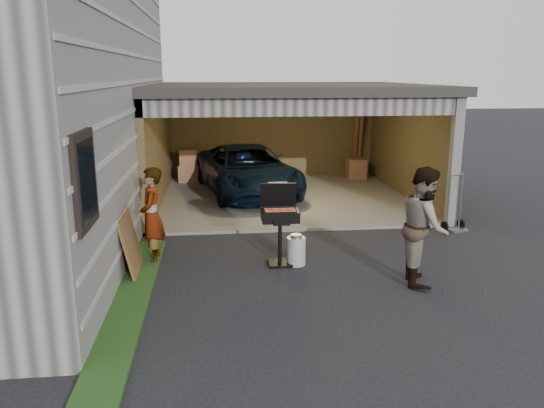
{
  "coord_description": "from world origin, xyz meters",
  "views": [
    {
      "loc": [
        -1.01,
        -6.79,
        3.17
      ],
      "look_at": [
        -0.14,
        1.29,
        1.15
      ],
      "focal_mm": 35.0,
      "sensor_mm": 36.0,
      "label": 1
    }
  ],
  "objects_px": {
    "minivan": "(247,172)",
    "propane_tank": "(296,251)",
    "woman": "(152,216)",
    "plywood_panel": "(130,243)",
    "man": "(424,226)",
    "bbq_grill": "(280,218)",
    "hand_truck": "(455,220)"
  },
  "relations": [
    {
      "from": "man",
      "to": "propane_tank",
      "type": "xyz_separation_m",
      "value": [
        -1.81,
        0.97,
        -0.67
      ]
    },
    {
      "from": "man",
      "to": "plywood_panel",
      "type": "bearing_deg",
      "value": 92.48
    },
    {
      "from": "propane_tank",
      "to": "man",
      "type": "bearing_deg",
      "value": -28.05
    },
    {
      "from": "propane_tank",
      "to": "hand_truck",
      "type": "height_order",
      "value": "hand_truck"
    },
    {
      "from": "man",
      "to": "bbq_grill",
      "type": "relative_size",
      "value": 1.33
    },
    {
      "from": "bbq_grill",
      "to": "propane_tank",
      "type": "relative_size",
      "value": 2.85
    },
    {
      "from": "minivan",
      "to": "woman",
      "type": "bearing_deg",
      "value": -121.96
    },
    {
      "from": "woman",
      "to": "plywood_panel",
      "type": "relative_size",
      "value": 1.55
    },
    {
      "from": "man",
      "to": "woman",
      "type": "bearing_deg",
      "value": 85.62
    },
    {
      "from": "hand_truck",
      "to": "woman",
      "type": "bearing_deg",
      "value": 174.07
    },
    {
      "from": "woman",
      "to": "bbq_grill",
      "type": "distance_m",
      "value": 2.15
    },
    {
      "from": "woman",
      "to": "bbq_grill",
      "type": "xyz_separation_m",
      "value": [
        2.13,
        -0.29,
        -0.02
      ]
    },
    {
      "from": "propane_tank",
      "to": "hand_truck",
      "type": "relative_size",
      "value": 0.4
    },
    {
      "from": "woman",
      "to": "man",
      "type": "relative_size",
      "value": 0.91
    },
    {
      "from": "bbq_grill",
      "to": "hand_truck",
      "type": "relative_size",
      "value": 1.16
    },
    {
      "from": "minivan",
      "to": "man",
      "type": "xyz_separation_m",
      "value": [
        2.3,
        -6.25,
        0.28
      ]
    },
    {
      "from": "woman",
      "to": "man",
      "type": "bearing_deg",
      "value": 73.1
    },
    {
      "from": "man",
      "to": "propane_tank",
      "type": "height_order",
      "value": "man"
    },
    {
      "from": "woman",
      "to": "propane_tank",
      "type": "bearing_deg",
      "value": 82.23
    },
    {
      "from": "plywood_panel",
      "to": "propane_tank",
      "type": "bearing_deg",
      "value": 2.95
    },
    {
      "from": "minivan",
      "to": "plywood_panel",
      "type": "xyz_separation_m",
      "value": [
        -2.21,
        -5.42,
        -0.1
      ]
    },
    {
      "from": "minivan",
      "to": "woman",
      "type": "xyz_separation_m",
      "value": [
        -1.91,
        -4.94,
        0.2
      ]
    },
    {
      "from": "minivan",
      "to": "plywood_panel",
      "type": "relative_size",
      "value": 4.22
    },
    {
      "from": "minivan",
      "to": "bbq_grill",
      "type": "xyz_separation_m",
      "value": [
        0.22,
        -5.23,
        0.18
      ]
    },
    {
      "from": "propane_tank",
      "to": "minivan",
      "type": "bearing_deg",
      "value": 95.3
    },
    {
      "from": "minivan",
      "to": "propane_tank",
      "type": "bearing_deg",
      "value": -95.49
    },
    {
      "from": "bbq_grill",
      "to": "propane_tank",
      "type": "xyz_separation_m",
      "value": [
        0.27,
        -0.06,
        -0.57
      ]
    },
    {
      "from": "man",
      "to": "bbq_grill",
      "type": "bearing_deg",
      "value": 76.75
    },
    {
      "from": "woman",
      "to": "hand_truck",
      "type": "distance_m",
      "value": 6.15
    },
    {
      "from": "bbq_grill",
      "to": "propane_tank",
      "type": "bearing_deg",
      "value": -11.6
    },
    {
      "from": "minivan",
      "to": "plywood_panel",
      "type": "bearing_deg",
      "value": -122.99
    },
    {
      "from": "woman",
      "to": "minivan",
      "type": "bearing_deg",
      "value": 159.16
    }
  ]
}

